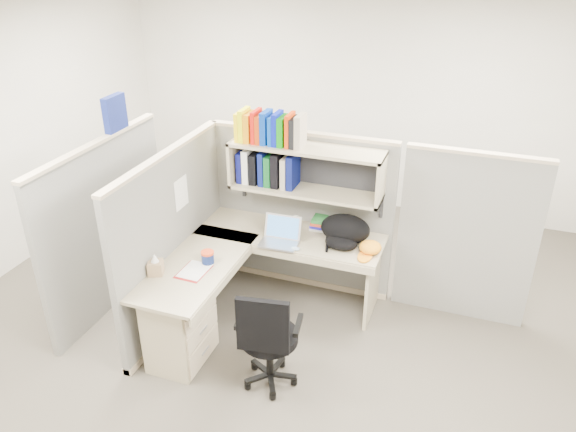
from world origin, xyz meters
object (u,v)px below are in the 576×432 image
at_px(desk, 211,302).
at_px(laptop, 279,233).
at_px(snack_canister, 208,257).
at_px(backpack, 344,232).
at_px(task_chair, 269,353).

distance_m(desk, laptop, 0.85).
bearing_deg(snack_canister, backpack, 34.38).
distance_m(laptop, task_chair, 1.13).
distance_m(desk, task_chair, 0.73).
bearing_deg(desk, snack_canister, 119.46).
xyz_separation_m(desk, laptop, (0.38, 0.64, 0.41)).
xyz_separation_m(desk, snack_canister, (-0.08, 0.15, 0.35)).
xyz_separation_m(laptop, task_chair, (0.27, -0.96, -0.52)).
relative_size(snack_canister, task_chair, 0.12).
height_order(desk, task_chair, task_chair).
bearing_deg(laptop, task_chair, -76.90).
xyz_separation_m(laptop, backpack, (0.54, 0.19, 0.01)).
bearing_deg(backpack, laptop, -158.83).
relative_size(laptop, backpack, 0.76).
height_order(laptop, snack_canister, laptop).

